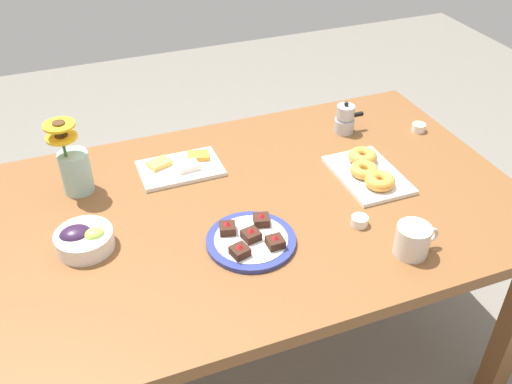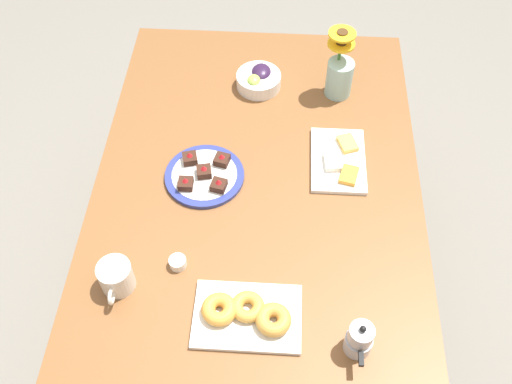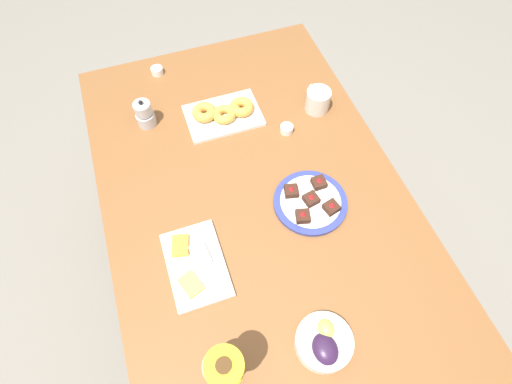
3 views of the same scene
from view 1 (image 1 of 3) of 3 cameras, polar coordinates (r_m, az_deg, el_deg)
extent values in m
plane|color=slate|center=(2.23, 0.00, -16.43)|extent=(6.00, 6.00, 0.00)
cube|color=brown|center=(1.71, 0.00, -1.62)|extent=(1.60, 1.00, 0.04)
cube|color=brown|center=(2.21, -22.01, -6.98)|extent=(0.07, 0.07, 0.70)
cube|color=brown|center=(2.51, 11.97, 0.84)|extent=(0.07, 0.07, 0.70)
cylinder|color=beige|center=(1.56, 15.36, -4.67)|extent=(0.09, 0.09, 0.09)
cylinder|color=brown|center=(1.53, 15.58, -3.60)|extent=(0.08, 0.08, 0.00)
torus|color=beige|center=(1.59, 17.09, -4.13)|extent=(0.05, 0.01, 0.05)
cylinder|color=white|center=(1.60, -16.76, -4.65)|extent=(0.16, 0.16, 0.05)
ellipsoid|color=#2D1938|center=(1.59, -17.61, -4.08)|extent=(0.09, 0.07, 0.04)
ellipsoid|color=#9EC14C|center=(1.57, -15.86, -4.15)|extent=(0.05, 0.05, 0.04)
cube|color=white|center=(1.85, -7.58, 2.34)|extent=(0.26, 0.17, 0.01)
cube|color=#EFB74C|center=(1.86, -9.64, 2.83)|extent=(0.08, 0.07, 0.02)
cube|color=white|center=(1.83, -6.86, 2.57)|extent=(0.07, 0.06, 0.02)
cube|color=orange|center=(1.88, -5.80, 3.62)|extent=(0.08, 0.07, 0.02)
cube|color=white|center=(1.84, 11.16, 1.64)|extent=(0.19, 0.28, 0.01)
torus|color=gold|center=(1.78, 12.28, 1.10)|extent=(0.12, 0.12, 0.04)
torus|color=gold|center=(1.82, 10.81, 2.15)|extent=(0.10, 0.10, 0.03)
torus|color=gold|center=(1.88, 10.62, 3.52)|extent=(0.12, 0.12, 0.04)
cylinder|color=white|center=(1.64, 10.31, -2.87)|extent=(0.05, 0.05, 0.03)
cylinder|color=#C68923|center=(1.63, 10.35, -2.60)|extent=(0.04, 0.04, 0.01)
cylinder|color=white|center=(2.13, 15.96, 6.22)|extent=(0.05, 0.05, 0.03)
cylinder|color=maroon|center=(2.12, 16.00, 6.46)|extent=(0.04, 0.04, 0.01)
cylinder|color=navy|center=(1.55, -0.50, -4.92)|extent=(0.25, 0.25, 0.01)
cylinder|color=white|center=(1.55, -0.50, -4.87)|extent=(0.20, 0.20, 0.01)
cube|color=#381E14|center=(1.56, -2.87, -3.65)|extent=(0.05, 0.05, 0.02)
cone|color=red|center=(1.55, -2.89, -3.11)|extent=(0.02, 0.02, 0.01)
cube|color=#381E14|center=(1.59, 0.55, -2.82)|extent=(0.05, 0.05, 0.02)
cone|color=red|center=(1.58, 0.55, -2.28)|extent=(0.02, 0.02, 0.01)
cube|color=#381E14|center=(1.49, -1.63, -5.94)|extent=(0.05, 0.05, 0.02)
cone|color=red|center=(1.48, -1.64, -5.40)|extent=(0.02, 0.02, 0.01)
cube|color=#381E14|center=(1.52, 1.94, -5.03)|extent=(0.04, 0.04, 0.02)
cone|color=red|center=(1.51, 1.95, -4.49)|extent=(0.02, 0.02, 0.01)
cube|color=#381E14|center=(1.54, -0.50, -4.33)|extent=(0.05, 0.05, 0.02)
cone|color=red|center=(1.53, -0.51, -3.79)|extent=(0.02, 0.02, 0.01)
cylinder|color=#99C1B7|center=(1.80, -17.54, 1.90)|extent=(0.09, 0.09, 0.13)
cylinder|color=#3D702D|center=(1.73, -18.76, 4.79)|extent=(0.01, 0.01, 0.10)
cylinder|color=yellow|center=(1.70, -19.11, 6.34)|extent=(0.09, 0.09, 0.01)
cylinder|color=#472D14|center=(1.70, -19.15, 6.51)|extent=(0.04, 0.04, 0.01)
cylinder|color=#3D702D|center=(1.74, -18.67, 4.25)|extent=(0.01, 0.01, 0.06)
cylinder|color=yellow|center=(1.72, -18.88, 5.21)|extent=(0.09, 0.09, 0.01)
cylinder|color=#472D14|center=(1.72, -18.92, 5.38)|extent=(0.04, 0.04, 0.01)
cylinder|color=#B7B7BC|center=(2.06, 8.80, 6.58)|extent=(0.07, 0.07, 0.05)
cylinder|color=#B7B7BC|center=(2.05, 8.88, 7.29)|extent=(0.05, 0.05, 0.01)
cylinder|color=#B7B7BC|center=(2.04, 8.95, 7.94)|extent=(0.06, 0.06, 0.04)
sphere|color=black|center=(2.02, 9.03, 8.70)|extent=(0.02, 0.02, 0.02)
cube|color=black|center=(2.07, 10.19, 7.66)|extent=(0.04, 0.01, 0.01)
camera|label=2|loc=(2.03, 36.97, 40.97)|focal=40.00mm
camera|label=3|loc=(1.49, -34.00, 36.47)|focal=28.00mm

